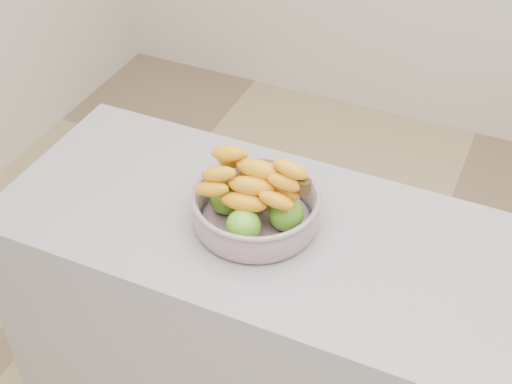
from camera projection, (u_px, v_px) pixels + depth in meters
counter at (368, 377)px, 1.96m from camera, size 2.00×0.60×0.90m
fruit_bowl at (256, 204)px, 1.74m from camera, size 0.32×0.32×0.20m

